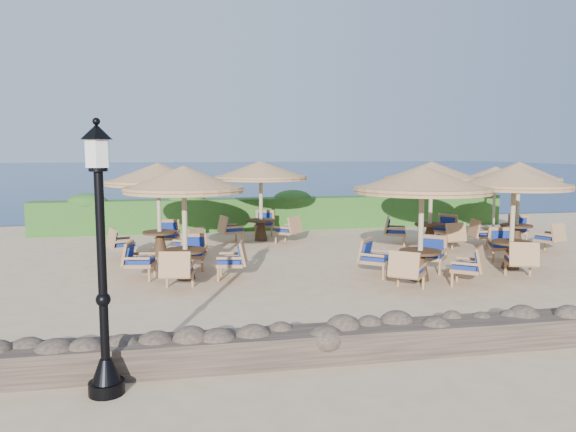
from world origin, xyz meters
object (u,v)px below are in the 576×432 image
Objects in this scene: lamp_post at (102,271)px; cafe_set_0 at (184,202)px; cafe_set_6 at (518,188)px; cafe_set_4 at (261,182)px; cafe_set_3 at (158,188)px; extra_parasol at (495,173)px; cafe_set_1 at (422,199)px; cafe_set_5 at (431,184)px; cafe_set_2 at (514,190)px.

lamp_post reaches higher than cafe_set_0.
cafe_set_4 is at bearing 159.07° from cafe_set_6.
cafe_set_3 is at bearing 87.34° from lamp_post.
cafe_set_6 is (11.24, 8.50, 0.29)m from lamp_post.
cafe_set_1 is at bearing -131.20° from extra_parasol.
cafe_set_5 is at bearing 61.96° from cafe_set_1.
cafe_set_0 is 5.45m from cafe_set_1.
cafe_set_1 is 2.93m from cafe_set_2.
lamp_post is 11.98m from cafe_set_4.
cafe_set_6 reaches higher than extra_parasol.
cafe_set_6 is at bearing -3.90° from cafe_set_3.
cafe_set_0 is at bearing -166.95° from cafe_set_6.
cafe_set_0 is 5.85m from cafe_set_4.
cafe_set_4 is at bearing 72.12° from lamp_post.
cafe_set_0 and cafe_set_1 have the same top height.
cafe_set_5 is (-0.49, 3.62, -0.06)m from cafe_set_2.
cafe_set_3 and cafe_set_4 have the same top height.
extra_parasol is 0.84× the size of cafe_set_2.
cafe_set_6 is (10.81, -0.74, -0.11)m from cafe_set_3.
lamp_post reaches higher than cafe_set_6.
extra_parasol is at bearing 12.80° from cafe_set_3.
cafe_set_2 and cafe_set_6 have the same top height.
cafe_set_5 is at bearing -22.32° from cafe_set_4.
cafe_set_1 is (5.31, -1.22, 0.08)m from cafe_set_0.
lamp_post is 8.09m from cafe_set_1.
cafe_set_6 is (2.00, 2.81, -0.17)m from cafe_set_2.
lamp_post reaches higher than cafe_set_4.
extra_parasol is 0.83× the size of cafe_set_0.
cafe_set_3 is (-5.98, 4.31, 0.05)m from cafe_set_1.
cafe_set_2 and cafe_set_4 have the same top height.
cafe_set_3 is at bearing 158.06° from cafe_set_2.
lamp_post is at bearing -107.88° from cafe_set_4.
cafe_set_1 is 1.05× the size of cafe_set_3.
cafe_set_0 is at bearing 167.05° from cafe_set_1.
cafe_set_4 is 1.12× the size of cafe_set_6.
lamp_post is 6.25m from cafe_set_0.
extra_parasol is at bearing 26.96° from cafe_set_0.
cafe_set_5 reaches higher than extra_parasol.
cafe_set_6 is at bearing 13.05° from cafe_set_0.
lamp_post is 1.16× the size of cafe_set_2.
cafe_set_3 and cafe_set_5 have the same top height.
cafe_set_0 is 0.97× the size of cafe_set_3.
lamp_post is 1.38× the size of extra_parasol.
cafe_set_3 is (-0.66, 3.09, 0.13)m from cafe_set_0.
cafe_set_4 is at bearing 63.76° from cafe_set_0.
cafe_set_4 is (3.25, 2.16, 0.02)m from cafe_set_3.
cafe_set_6 is (4.83, 3.57, -0.06)m from cafe_set_1.
cafe_set_2 is (2.83, 0.77, 0.11)m from cafe_set_1.
cafe_set_0 reaches higher than extra_parasol.
cafe_set_5 is (2.34, 4.39, 0.05)m from cafe_set_1.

